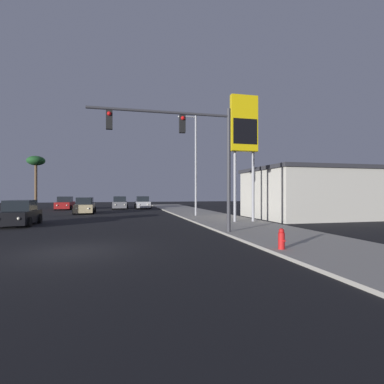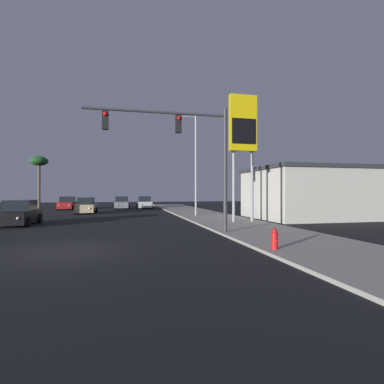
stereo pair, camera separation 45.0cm
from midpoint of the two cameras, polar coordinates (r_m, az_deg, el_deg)
ground_plane at (r=12.21m, az=-22.08°, el=-10.40°), size 120.00×120.00×0.00m
sidewalk_right at (r=23.23m, az=6.26°, el=-5.36°), size 5.00×60.00×0.12m
building_gas_station at (r=27.75m, az=22.54°, el=-0.16°), size 10.30×8.30×4.30m
car_tan at (r=33.24m, az=-19.14°, el=-2.56°), size 2.04×4.32×1.68m
car_grey at (r=41.43m, az=-12.90°, el=-2.08°), size 2.04×4.34×1.68m
car_black at (r=23.01m, az=-29.49°, el=-3.64°), size 2.04×4.31×1.68m
car_silver at (r=41.52m, az=-8.74°, el=-2.08°), size 2.04×4.31×1.68m
car_red at (r=41.97m, az=-22.35°, el=-2.05°), size 2.04×4.33×1.68m
traffic_light_mast at (r=15.50m, az=-0.13°, el=9.33°), size 7.27×0.36×6.50m
street_lamp at (r=26.96m, az=0.94°, el=6.13°), size 1.74×0.24×9.00m
gas_station_sign at (r=22.05m, az=10.27°, el=11.49°), size 2.00×0.42×9.00m
fire_hydrant at (r=11.44m, az=16.55°, el=-8.62°), size 0.24×0.34×0.76m
palm_tree_far at (r=47.44m, az=-26.87°, el=4.89°), size 2.40×2.40×7.32m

